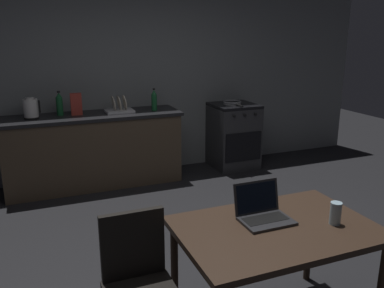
# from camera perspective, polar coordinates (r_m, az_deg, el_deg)

# --- Properties ---
(ground_plane) EXTENTS (12.00, 12.00, 0.00)m
(ground_plane) POSITION_cam_1_polar(r_m,az_deg,el_deg) (3.51, 3.30, -16.56)
(ground_plane) COLOR black
(back_wall) EXTENTS (6.40, 0.10, 2.79)m
(back_wall) POSITION_cam_1_polar(r_m,az_deg,el_deg) (5.52, -5.26, 10.59)
(back_wall) COLOR gray
(back_wall) RESTS_ON ground_plane
(kitchen_counter) EXTENTS (2.16, 0.64, 0.90)m
(kitchen_counter) POSITION_cam_1_polar(r_m,az_deg,el_deg) (5.16, -13.70, -0.80)
(kitchen_counter) COLOR #4C3D2D
(kitchen_counter) RESTS_ON ground_plane
(stove_oven) EXTENTS (0.60, 0.62, 0.90)m
(stove_oven) POSITION_cam_1_polar(r_m,az_deg,el_deg) (5.75, 5.87, 1.20)
(stove_oven) COLOR #2D2D30
(stove_oven) RESTS_ON ground_plane
(dining_table) EXTENTS (1.21, 0.80, 0.72)m
(dining_table) POSITION_cam_1_polar(r_m,az_deg,el_deg) (2.60, 11.79, -12.79)
(dining_table) COLOR #332319
(dining_table) RESTS_ON ground_plane
(chair) EXTENTS (0.40, 0.40, 0.87)m
(chair) POSITION_cam_1_polar(r_m,az_deg,el_deg) (2.46, -7.63, -18.34)
(chair) COLOR black
(chair) RESTS_ON ground_plane
(laptop) EXTENTS (0.32, 0.27, 0.22)m
(laptop) POSITION_cam_1_polar(r_m,az_deg,el_deg) (2.62, 10.06, -9.59)
(laptop) COLOR #232326
(laptop) RESTS_ON dining_table
(electric_kettle) EXTENTS (0.19, 0.17, 0.24)m
(electric_kettle) POSITION_cam_1_polar(r_m,az_deg,el_deg) (4.99, -21.87, 4.67)
(electric_kettle) COLOR black
(electric_kettle) RESTS_ON kitchen_counter
(bottle) EXTENTS (0.07, 0.07, 0.28)m
(bottle) POSITION_cam_1_polar(r_m,az_deg,el_deg) (5.15, -5.38, 6.21)
(bottle) COLOR #19592D
(bottle) RESTS_ON kitchen_counter
(frying_pan) EXTENTS (0.26, 0.43, 0.05)m
(frying_pan) POSITION_cam_1_polar(r_m,az_deg,el_deg) (5.61, 5.76, 5.83)
(frying_pan) COLOR gray
(frying_pan) RESTS_ON stove_oven
(drinking_glass) EXTENTS (0.07, 0.07, 0.14)m
(drinking_glass) POSITION_cam_1_polar(r_m,az_deg,el_deg) (2.67, 19.66, -9.23)
(drinking_glass) COLOR #99B7C6
(drinking_glass) RESTS_ON dining_table
(cereal_box) EXTENTS (0.13, 0.05, 0.26)m
(cereal_box) POSITION_cam_1_polar(r_m,az_deg,el_deg) (5.03, -16.08, 5.45)
(cereal_box) COLOR #B2382D
(cereal_box) RESTS_ON kitchen_counter
(dish_rack) EXTENTS (0.34, 0.26, 0.21)m
(dish_rack) POSITION_cam_1_polar(r_m,az_deg,el_deg) (5.10, -10.24, 4.97)
(dish_rack) COLOR silver
(dish_rack) RESTS_ON kitchen_counter
(bottle_b) EXTENTS (0.08, 0.08, 0.29)m
(bottle_b) POSITION_cam_1_polar(r_m,az_deg,el_deg) (5.07, -18.26, 5.42)
(bottle_b) COLOR #19592D
(bottle_b) RESTS_ON kitchen_counter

